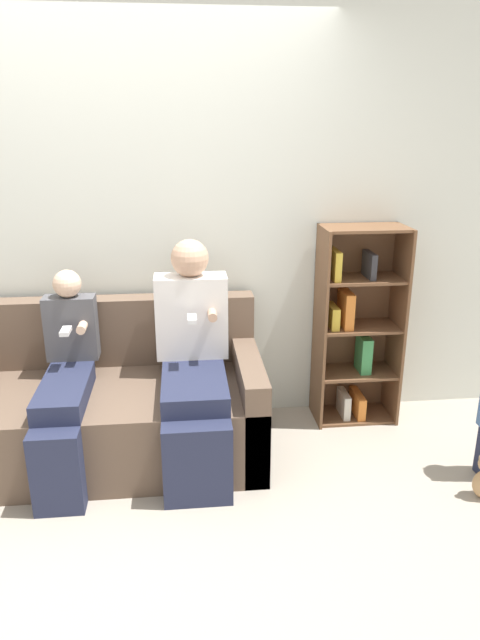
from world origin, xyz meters
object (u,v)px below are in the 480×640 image
Objects in this scene: couch at (108,409)px; bookshelf at (355,327)px; child_seated at (65,381)px; adult_seated at (193,354)px.

bookshelf is (1.57, 0.31, 0.34)m from couch.
couch is at bearing 36.64° from child_seated.
child_seated is at bearing -165.43° from bookshelf.
child_seated is (-0.19, -0.14, 0.26)m from couch.
adult_seated reaches higher than couch.
adult_seated is 0.98× the size of bookshelf.
couch is 0.35m from child_seated.
couch is at bearing -168.70° from bookshelf.
bookshelf is at bearing 14.57° from child_seated.
couch is 1.39× the size of bookshelf.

